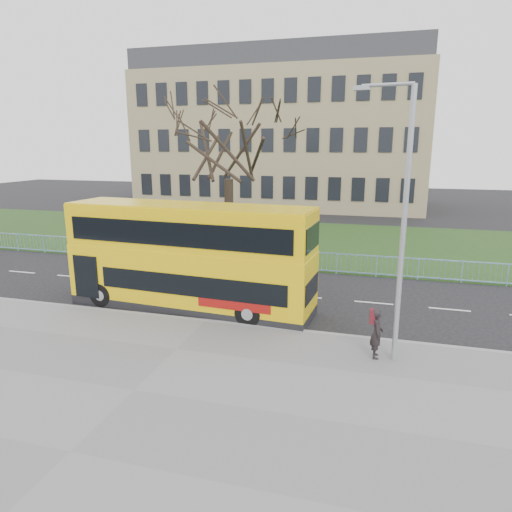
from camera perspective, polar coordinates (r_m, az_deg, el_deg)
The scene contains 10 objects.
ground at distance 18.73m, azimuth -4.50°, elevation -6.67°, with size 120.00×120.00×0.00m, color black.
pavement at distance 13.16m, azimuth -14.99°, elevation -16.10°, with size 80.00×10.50×0.12m, color slate.
kerb at distance 17.35m, azimuth -6.26°, elevation -8.14°, with size 80.00×0.20×0.14m, color gray.
grass_verge at distance 32.03m, azimuth 4.27°, elevation 1.98°, with size 80.00×15.40×0.08m, color #1A3914.
guard_railing at distance 24.60m, azimuth 0.73°, elevation -0.33°, with size 40.00×0.12×1.10m, color #79A8D8, non-canonical shape.
bare_tree at distance 28.02m, azimuth -3.47°, elevation 11.29°, with size 7.38×7.38×10.55m, color black, non-canonical shape.
civic_building at distance 52.66m, azimuth 3.51°, elevation 14.16°, with size 30.00×15.00×14.00m, color #8C7C59.
yellow_bus at distance 18.41m, azimuth -8.35°, elevation 0.19°, with size 10.15×3.06×4.19m.
pedestrian at distance 14.60m, azimuth 14.84°, elevation -9.33°, with size 0.57×0.37×1.56m, color black.
street_lamp at distance 13.64m, azimuth 17.64°, elevation 4.70°, with size 1.70×0.38×8.02m.
Camera 1 is at (6.11, -16.48, 6.48)m, focal length 32.00 mm.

